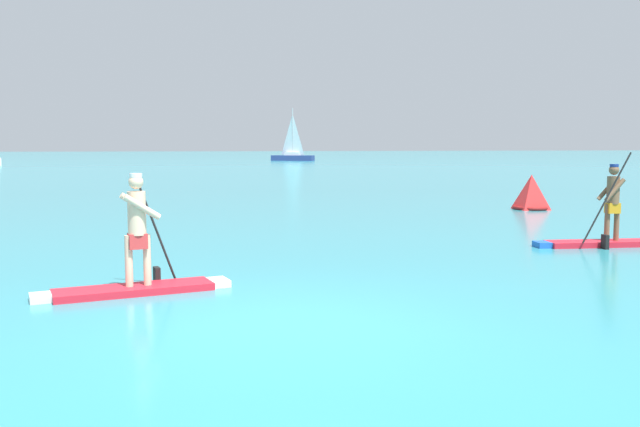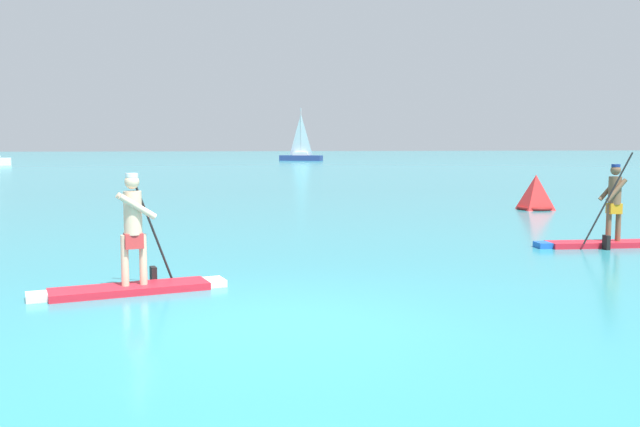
{
  "view_description": "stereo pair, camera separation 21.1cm",
  "coord_description": "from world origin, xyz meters",
  "views": [
    {
      "loc": [
        -1.45,
        -7.96,
        2.16
      ],
      "look_at": [
        1.84,
        6.38,
        0.68
      ],
      "focal_mm": 38.65,
      "sensor_mm": 36.0,
      "label": 1
    },
    {
      "loc": [
        -1.24,
        -8.01,
        2.16
      ],
      "look_at": [
        1.84,
        6.38,
        0.68
      ],
      "focal_mm": 38.65,
      "sensor_mm": 36.0,
      "label": 2
    }
  ],
  "objects": [
    {
      "name": "sailboat_right_horizon",
      "position": [
        15.69,
        83.31,
        0.88
      ],
      "size": [
        5.76,
        4.09,
        7.03
      ],
      "rotation": [
        0.0,
        0.0,
        5.78
      ],
      "color": "navy",
      "rests_on": "ground"
    },
    {
      "name": "ground",
      "position": [
        0.0,
        0.0,
        0.0
      ],
      "size": [
        440.0,
        440.0,
        0.0
      ],
      "primitive_type": "plane",
      "color": "teal"
    },
    {
      "name": "paddleboarder_mid_center",
      "position": [
        -1.85,
        2.28,
        0.4
      ],
      "size": [
        2.84,
        1.14,
        1.78
      ],
      "rotation": [
        0.0,
        0.0,
        0.21
      ],
      "color": "red",
      "rests_on": "ground"
    },
    {
      "name": "race_marker_buoy",
      "position": [
        10.56,
        12.82,
        0.51
      ],
      "size": [
        1.38,
        1.38,
        1.16
      ],
      "color": "red",
      "rests_on": "ground"
    },
    {
      "name": "paddleboarder_far_right",
      "position": [
        7.68,
        4.84,
        0.4
      ],
      "size": [
        2.89,
        0.86,
        2.03
      ],
      "rotation": [
        0.0,
        0.0,
        3.04
      ],
      "color": "red",
      "rests_on": "ground"
    }
  ]
}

